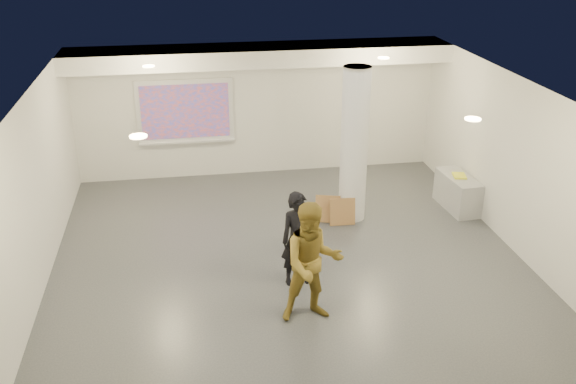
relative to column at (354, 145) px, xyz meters
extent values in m
cube|color=#383B40|center=(-1.50, -1.80, -1.50)|extent=(8.00, 9.00, 0.01)
cube|color=silver|center=(-1.50, -1.80, 1.50)|extent=(8.00, 9.00, 0.01)
cube|color=silver|center=(-1.50, 2.70, 0.00)|extent=(8.00, 0.01, 3.00)
cube|color=silver|center=(-1.50, -6.30, 0.00)|extent=(8.00, 0.01, 3.00)
cube|color=silver|center=(-5.50, -1.80, 0.00)|extent=(0.01, 9.00, 3.00)
cube|color=silver|center=(2.50, -1.80, 0.00)|extent=(0.01, 9.00, 3.00)
cube|color=silver|center=(-1.50, 2.15, 1.32)|extent=(8.00, 1.10, 0.36)
cylinder|color=#F5D08E|center=(-3.70, 0.70, 1.48)|extent=(0.22, 0.22, 0.02)
cylinder|color=#F5D08E|center=(0.70, 0.70, 1.48)|extent=(0.22, 0.22, 0.02)
cylinder|color=#F5D08E|center=(-3.70, -3.30, 1.48)|extent=(0.22, 0.22, 0.02)
cylinder|color=#F5D08E|center=(0.70, -3.30, 1.48)|extent=(0.22, 0.22, 0.02)
cylinder|color=silver|center=(0.00, 0.00, 0.00)|extent=(0.52, 0.52, 3.00)
cube|color=silver|center=(-3.10, 2.66, 0.05)|extent=(2.10, 0.06, 1.40)
cube|color=blue|center=(-3.10, 2.62, 0.05)|extent=(1.90, 0.01, 1.20)
cube|color=silver|center=(-3.10, 2.60, -0.65)|extent=(2.10, 0.08, 0.04)
cube|color=#96989C|center=(2.22, 0.06, -1.15)|extent=(0.58, 1.22, 0.69)
cube|color=#F2F530|center=(2.21, 0.07, -0.79)|extent=(0.31, 0.37, 0.03)
cube|color=olive|center=(-0.26, -0.29, -1.23)|extent=(0.49, 0.13, 0.53)
cube|color=olive|center=(-0.50, -0.10, -1.24)|extent=(0.52, 0.33, 0.52)
imported|color=black|center=(-1.47, -2.22, -0.71)|extent=(0.63, 0.46, 1.57)
imported|color=olive|center=(-1.45, -3.22, -0.58)|extent=(0.91, 0.72, 1.84)
camera|label=1|loc=(-3.11, -11.05, 4.02)|focal=40.00mm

